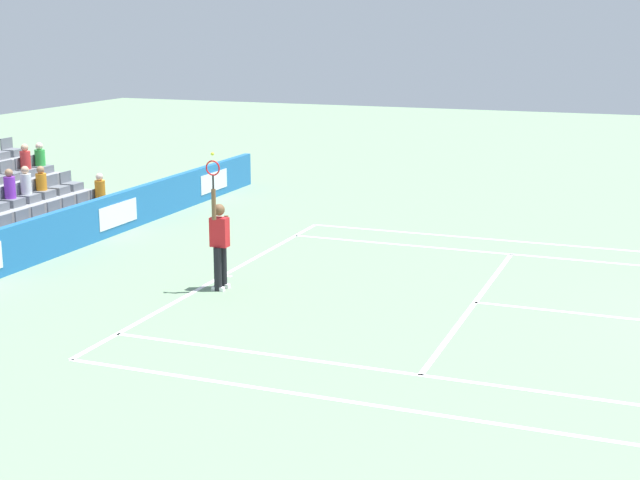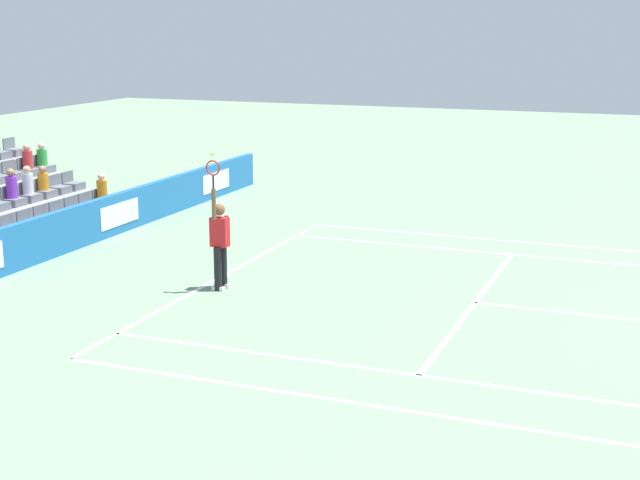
% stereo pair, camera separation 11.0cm
% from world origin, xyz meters
% --- Properties ---
extents(line_baseline, '(10.97, 0.10, 0.01)m').
position_xyz_m(line_baseline, '(0.00, -11.89, 0.00)').
color(line_baseline, white).
rests_on(line_baseline, ground).
extents(line_service, '(8.23, 0.10, 0.01)m').
position_xyz_m(line_service, '(0.00, -6.40, 0.00)').
color(line_service, white).
rests_on(line_service, ground).
extents(line_singles_sideline_left, '(0.10, 11.89, 0.01)m').
position_xyz_m(line_singles_sideline_left, '(4.12, -5.95, 0.00)').
color(line_singles_sideline_left, white).
rests_on(line_singles_sideline_left, ground).
extents(line_singles_sideline_right, '(0.10, 11.89, 0.01)m').
position_xyz_m(line_singles_sideline_right, '(-4.12, -5.95, 0.00)').
color(line_singles_sideline_right, white).
rests_on(line_singles_sideline_right, ground).
extents(line_doubles_sideline_left, '(0.10, 11.89, 0.01)m').
position_xyz_m(line_doubles_sideline_left, '(5.49, -5.95, 0.00)').
color(line_doubles_sideline_left, white).
rests_on(line_doubles_sideline_left, ground).
extents(line_doubles_sideline_right, '(0.10, 11.89, 0.01)m').
position_xyz_m(line_doubles_sideline_right, '(-5.49, -5.95, 0.00)').
color(line_doubles_sideline_right, white).
rests_on(line_doubles_sideline_right, ground).
extents(line_centre_mark, '(0.10, 0.20, 0.01)m').
position_xyz_m(line_centre_mark, '(0.00, -11.79, 0.00)').
color(line_centre_mark, white).
rests_on(line_centre_mark, ground).
extents(sponsor_barrier, '(21.37, 0.22, 1.04)m').
position_xyz_m(sponsor_barrier, '(0.00, -16.33, 0.52)').
color(sponsor_barrier, '#1E66AD').
rests_on(sponsor_barrier, ground).
extents(tennis_player, '(0.53, 0.36, 2.85)m').
position_xyz_m(tennis_player, '(0.94, -11.47, 0.99)').
color(tennis_player, black).
rests_on(tennis_player, ground).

